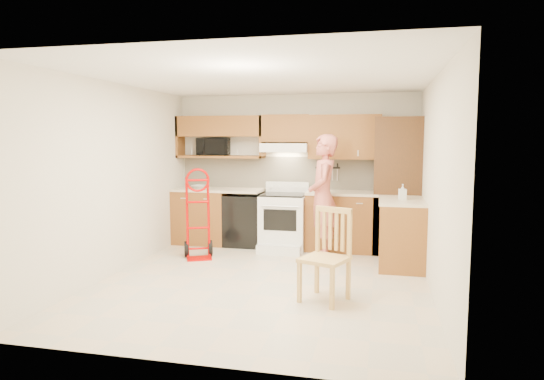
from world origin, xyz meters
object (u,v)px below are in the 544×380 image
(dining_chair, at_px, (324,256))
(person, at_px, (323,197))
(range, at_px, (283,217))
(microwave, at_px, (214,147))
(hand_truck, at_px, (198,218))

(dining_chair, bearing_deg, person, 118.41)
(range, bearing_deg, person, -31.07)
(microwave, distance_m, dining_chair, 3.59)
(microwave, bearing_deg, dining_chair, -57.91)
(range, height_order, dining_chair, range)
(range, distance_m, dining_chair, 2.47)
(microwave, height_order, person, person)
(microwave, relative_size, hand_truck, 0.44)
(microwave, relative_size, dining_chair, 0.52)
(hand_truck, xyz_separation_m, dining_chair, (2.05, -1.49, -0.09))
(microwave, xyz_separation_m, hand_truck, (0.15, -1.12, -1.03))
(dining_chair, bearing_deg, microwave, 151.17)
(microwave, xyz_separation_m, dining_chair, (2.19, -2.61, -1.13))
(range, distance_m, hand_truck, 1.38)
(hand_truck, bearing_deg, dining_chair, -60.57)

